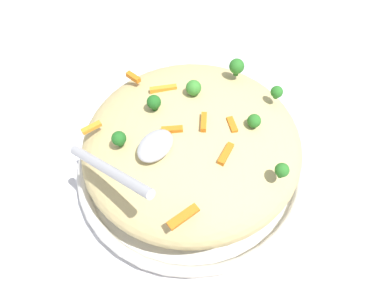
# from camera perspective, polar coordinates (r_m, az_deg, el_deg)

# --- Properties ---
(ground_plane) EXTENTS (2.40, 2.40, 0.00)m
(ground_plane) POSITION_cam_1_polar(r_m,az_deg,el_deg) (0.60, 0.00, -4.33)
(ground_plane) COLOR silver
(serving_bowl) EXTENTS (0.36, 0.36, 0.04)m
(serving_bowl) POSITION_cam_1_polar(r_m,az_deg,el_deg) (0.58, 0.00, -3.30)
(serving_bowl) COLOR white
(serving_bowl) RESTS_ON ground_plane
(pasta_mound) EXTENTS (0.32, 0.32, 0.10)m
(pasta_mound) POSITION_cam_1_polar(r_m,az_deg,el_deg) (0.53, 0.00, 0.21)
(pasta_mound) COLOR #D1BA7A
(pasta_mound) RESTS_ON serving_bowl
(carrot_piece_0) EXTENTS (0.03, 0.01, 0.01)m
(carrot_piece_0) POSITION_cam_1_polar(r_m,az_deg,el_deg) (0.46, 5.39, -1.56)
(carrot_piece_0) COLOR orange
(carrot_piece_0) RESTS_ON pasta_mound
(carrot_piece_1) EXTENTS (0.03, 0.02, 0.01)m
(carrot_piece_1) POSITION_cam_1_polar(r_m,az_deg,el_deg) (0.51, -15.68, 2.53)
(carrot_piece_1) COLOR orange
(carrot_piece_1) RESTS_ON pasta_mound
(carrot_piece_2) EXTENTS (0.02, 0.03, 0.01)m
(carrot_piece_2) POSITION_cam_1_polar(r_m,az_deg,el_deg) (0.48, -3.17, 2.28)
(carrot_piece_2) COLOR orange
(carrot_piece_2) RESTS_ON pasta_mound
(carrot_piece_3) EXTENTS (0.01, 0.03, 0.01)m
(carrot_piece_3) POSITION_cam_1_polar(r_m,az_deg,el_deg) (0.56, -9.30, 10.44)
(carrot_piece_3) COLOR orange
(carrot_piece_3) RESTS_ON pasta_mound
(carrot_piece_4) EXTENTS (0.04, 0.02, 0.01)m
(carrot_piece_4) POSITION_cam_1_polar(r_m,az_deg,el_deg) (0.42, -1.38, -11.45)
(carrot_piece_4) COLOR orange
(carrot_piece_4) RESTS_ON pasta_mound
(carrot_piece_5) EXTENTS (0.03, 0.02, 0.01)m
(carrot_piece_5) POSITION_cam_1_polar(r_m,az_deg,el_deg) (0.49, 1.88, 3.51)
(carrot_piece_5) COLOR orange
(carrot_piece_5) RESTS_ON pasta_mound
(carrot_piece_6) EXTENTS (0.03, 0.03, 0.01)m
(carrot_piece_6) POSITION_cam_1_polar(r_m,az_deg,el_deg) (0.54, -4.57, 8.73)
(carrot_piece_6) COLOR orange
(carrot_piece_6) RESTS_ON pasta_mound
(carrot_piece_7) EXTENTS (0.02, 0.02, 0.01)m
(carrot_piece_7) POSITION_cam_1_polar(r_m,az_deg,el_deg) (0.49, 6.37, 3.02)
(carrot_piece_7) COLOR orange
(carrot_piece_7) RESTS_ON pasta_mound
(broccoli_floret_0) EXTENTS (0.02, 0.02, 0.02)m
(broccoli_floret_0) POSITION_cam_1_polar(r_m,az_deg,el_deg) (0.45, 14.08, -4.06)
(broccoli_floret_0) COLOR #296820
(broccoli_floret_0) RESTS_ON pasta_mound
(broccoli_floret_1) EXTENTS (0.02, 0.02, 0.02)m
(broccoli_floret_1) POSITION_cam_1_polar(r_m,az_deg,el_deg) (0.49, 9.83, 3.62)
(broccoli_floret_1) COLOR #296820
(broccoli_floret_1) RESTS_ON pasta_mound
(broccoli_floret_2) EXTENTS (0.02, 0.02, 0.03)m
(broccoli_floret_2) POSITION_cam_1_polar(r_m,az_deg,el_deg) (0.50, -6.06, 6.60)
(broccoli_floret_2) COLOR #205B1C
(broccoli_floret_2) RESTS_ON pasta_mound
(broccoli_floret_3) EXTENTS (0.02, 0.02, 0.02)m
(broccoli_floret_3) POSITION_cam_1_polar(r_m,az_deg,el_deg) (0.54, 13.30, 8.02)
(broccoli_floret_3) COLOR #296820
(broccoli_floret_3) RESTS_ON pasta_mound
(broccoli_floret_4) EXTENTS (0.02, 0.02, 0.03)m
(broccoli_floret_4) POSITION_cam_1_polar(r_m,az_deg,el_deg) (0.56, 7.00, 12.16)
(broccoli_floret_4) COLOR #296820
(broccoli_floret_4) RESTS_ON pasta_mound
(broccoli_floret_5) EXTENTS (0.02, 0.02, 0.03)m
(broccoli_floret_5) POSITION_cam_1_polar(r_m,az_deg,el_deg) (0.52, 0.25, 8.90)
(broccoli_floret_5) COLOR #377928
(broccoli_floret_5) RESTS_ON pasta_mound
(broccoli_floret_6) EXTENTS (0.02, 0.02, 0.02)m
(broccoli_floret_6) POSITION_cam_1_polar(r_m,az_deg,el_deg) (0.48, -11.52, 0.85)
(broccoli_floret_6) COLOR #205B1C
(broccoli_floret_6) RESTS_ON pasta_mound
(serving_spoon) EXTENTS (0.12, 0.15, 0.08)m
(serving_spoon) POSITION_cam_1_polar(r_m,az_deg,el_deg) (0.45, -8.31, -1.48)
(serving_spoon) COLOR #B7B7BC
(serving_spoon) RESTS_ON pasta_mound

